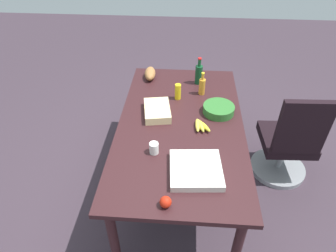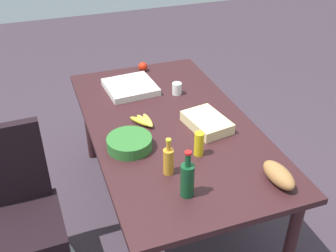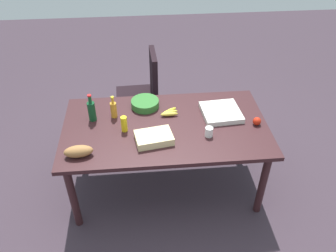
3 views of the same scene
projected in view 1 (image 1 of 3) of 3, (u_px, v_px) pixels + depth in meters
ground_plane at (179, 184)px, 3.02m from camera, size 10.00×10.00×0.00m
conference_table at (181, 130)px, 2.58m from camera, size 1.91×1.06×0.78m
office_chair at (287, 147)px, 2.89m from camera, size 0.56×0.56×1.01m
mustard_bottle at (178, 92)px, 2.78m from camera, size 0.07×0.07×0.15m
wine_bottle at (199, 74)px, 2.99m from camera, size 0.08×0.08×0.28m
bread_loaf at (150, 74)px, 3.11m from camera, size 0.25×0.13×0.10m
paper_cup at (154, 148)px, 2.23m from camera, size 0.08×0.08×0.09m
pizza_box at (196, 170)px, 2.08m from camera, size 0.39×0.39×0.05m
dressing_bottle at (202, 86)px, 2.84m from camera, size 0.07×0.07×0.23m
banana_bunch at (201, 126)px, 2.47m from camera, size 0.17×0.14×0.04m
sheet_cake at (157, 111)px, 2.62m from camera, size 0.35×0.27×0.07m
apple_red at (166, 202)px, 1.85m from camera, size 0.09×0.09×0.08m
salad_bowl at (219, 109)px, 2.63m from camera, size 0.34×0.34×0.07m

